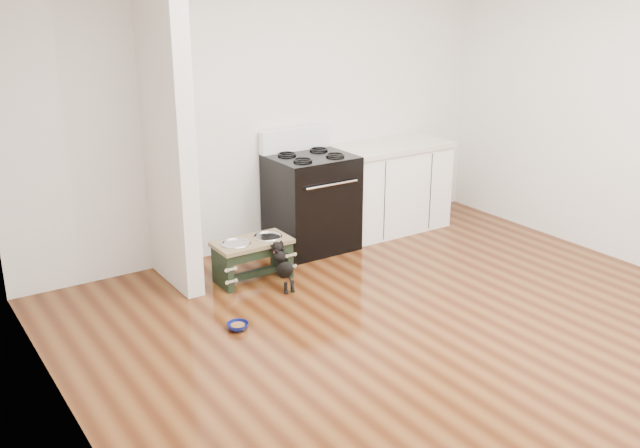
{
  "coord_description": "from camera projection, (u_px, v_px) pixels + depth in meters",
  "views": [
    {
      "loc": [
        -3.3,
        -3.36,
        2.49
      ],
      "look_at": [
        -0.18,
        1.35,
        0.55
      ],
      "focal_mm": 40.0,
      "sensor_mm": 36.0,
      "label": 1
    }
  ],
  "objects": [
    {
      "name": "ground",
      "position": [
        443.0,
        342.0,
        5.18
      ],
      "size": [
        5.0,
        5.0,
        0.0
      ],
      "primitive_type": "plane",
      "color": "#3F1C0B",
      "rests_on": "ground"
    },
    {
      "name": "room_shell",
      "position": [
        457.0,
        121.0,
        4.65
      ],
      "size": [
        5.0,
        5.0,
        5.0
      ],
      "color": "silver",
      "rests_on": "ground"
    },
    {
      "name": "partition_wall",
      "position": [
        167.0,
        128.0,
        5.78
      ],
      "size": [
        0.15,
        0.8,
        2.7
      ],
      "primitive_type": "cube",
      "color": "silver",
      "rests_on": "ground"
    },
    {
      "name": "oven_range",
      "position": [
        311.0,
        201.0,
        6.85
      ],
      "size": [
        0.76,
        0.69,
        1.14
      ],
      "color": "black",
      "rests_on": "ground"
    },
    {
      "name": "cabinet_run",
      "position": [
        389.0,
        187.0,
        7.39
      ],
      "size": [
        1.24,
        0.64,
        0.91
      ],
      "color": "white",
      "rests_on": "ground"
    },
    {
      "name": "dog_feeder",
      "position": [
        253.0,
        252.0,
        6.16
      ],
      "size": [
        0.66,
        0.36,
        0.38
      ],
      "color": "black",
      "rests_on": "ground"
    },
    {
      "name": "puppy",
      "position": [
        283.0,
        264.0,
        5.99
      ],
      "size": [
        0.12,
        0.34,
        0.41
      ],
      "color": "black",
      "rests_on": "ground"
    },
    {
      "name": "floor_bowl",
      "position": [
        238.0,
        326.0,
        5.35
      ],
      "size": [
        0.21,
        0.21,
        0.05
      ],
      "rotation": [
        0.0,
        0.0,
        0.3
      ],
      "color": "navy",
      "rests_on": "ground"
    }
  ]
}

